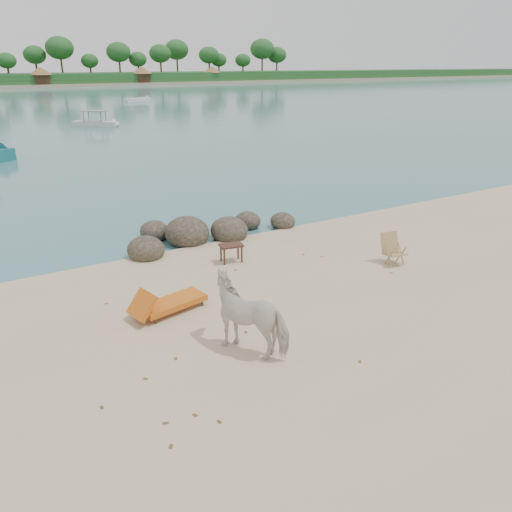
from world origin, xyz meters
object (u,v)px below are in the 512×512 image
Objects in this scene: side_table at (231,254)px; lounge_chair at (172,300)px; boulders at (201,233)px; deck_chair at (396,251)px; cow at (252,315)px.

lounge_chair is (-2.74, -2.07, 0.03)m from side_table.
side_table is at bearing -92.90° from boulders.
deck_chair is at bearing -52.34° from boulders.
boulders is 7.27m from cow.
cow is (-2.05, -6.95, 0.58)m from boulders.
lounge_chair is 6.86m from deck_chair.
deck_chair is at bearing 164.85° from cow.
cow is 0.91× the size of lounge_chair.
cow reaches higher than deck_chair.
deck_chair is (6.83, -0.62, 0.16)m from lounge_chair.
cow is at bearing -103.65° from side_table.
cow reaches higher than side_table.
lounge_chair reaches higher than side_table.
side_table is (1.92, 4.50, -0.51)m from cow.
side_table is (-0.12, -2.45, 0.06)m from boulders.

